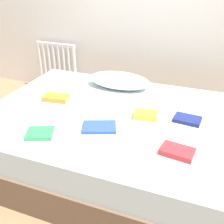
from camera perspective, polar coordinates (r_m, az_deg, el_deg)
The scene contains 10 objects.
ground_plane at distance 2.46m, azimuth -0.42°, elevation -10.41°, with size 8.00×8.00×0.00m, color #93704C.
bed at distance 2.31m, azimuth -0.44°, elevation -5.64°, with size 2.00×1.50×0.50m.
radiator at distance 3.73m, azimuth -11.38°, elevation 9.87°, with size 0.56×0.04×0.55m.
pillow at distance 2.62m, azimuth 1.54°, elevation 6.62°, with size 0.59×0.31×0.14m, color white.
textbook_orange at distance 2.42m, azimuth -11.60°, elevation 2.91°, with size 0.22×0.13×0.04m, color orange.
textbook_navy at distance 2.13m, azimuth 15.48°, elevation -1.50°, with size 0.20×0.14×0.03m, color navy.
textbook_yellow at distance 2.12m, azimuth 7.04°, elevation -0.57°, with size 0.18×0.13×0.04m, color yellow.
textbook_blue at distance 1.97m, azimuth -2.67°, elevation -3.16°, with size 0.24×0.16×0.02m, color #2847B7.
textbook_green at distance 1.96m, azimuth -14.82°, elevation -4.33°, with size 0.18×0.15×0.03m, color green.
textbook_red at distance 1.76m, azimuth 13.50°, elevation -8.04°, with size 0.20×0.13×0.04m, color red.
Camera 1 is at (0.70, -1.78, 1.54)m, focal length 43.75 mm.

